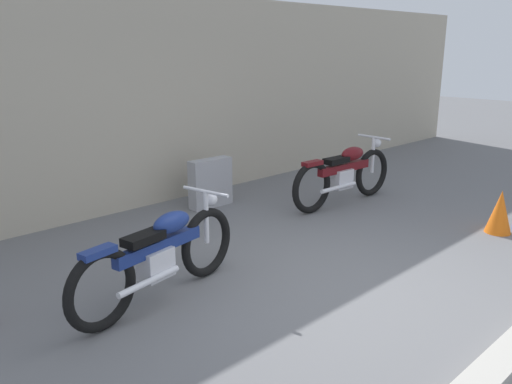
# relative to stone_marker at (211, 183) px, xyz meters

# --- Properties ---
(ground_plane) EXTENTS (40.00, 40.00, 0.00)m
(ground_plane) POSITION_rel_stone_marker_xyz_m (-0.83, -3.12, -0.36)
(ground_plane) COLOR slate
(building_wall) EXTENTS (18.00, 0.30, 3.02)m
(building_wall) POSITION_rel_stone_marker_xyz_m (-0.83, 0.83, 1.16)
(building_wall) COLOR #B2A893
(building_wall) RESTS_ON ground_plane
(stone_marker) EXTENTS (0.67, 0.22, 0.71)m
(stone_marker) POSITION_rel_stone_marker_xyz_m (0.00, 0.00, 0.00)
(stone_marker) COLOR #9E9EA3
(stone_marker) RESTS_ON ground_plane
(traffic_cone) EXTENTS (0.32, 0.32, 0.55)m
(traffic_cone) POSITION_rel_stone_marker_xyz_m (1.90, -3.41, -0.08)
(traffic_cone) COLOR orange
(traffic_cone) RESTS_ON ground_plane
(motorcycle_blue) EXTENTS (2.02, 0.65, 0.91)m
(motorcycle_blue) POSITION_rel_stone_marker_xyz_m (-2.19, -1.97, 0.08)
(motorcycle_blue) COLOR black
(motorcycle_blue) RESTS_ON ground_plane
(motorcycle_maroon) EXTENTS (2.12, 0.59, 0.95)m
(motorcycle_maroon) POSITION_rel_stone_marker_xyz_m (1.53, -1.27, 0.10)
(motorcycle_maroon) COLOR black
(motorcycle_maroon) RESTS_ON ground_plane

